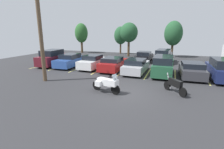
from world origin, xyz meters
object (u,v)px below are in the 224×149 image
(motorcycle_second, at_px, (175,85))
(car_far_grey, at_px, (163,56))
(car_blue, at_px, (71,61))
(car_white, at_px, (93,62))
(car_charcoal, at_px, (192,70))
(car_red, at_px, (113,64))
(car_green, at_px, (163,66))
(car_far_black, at_px, (144,57))
(car_maroon, at_px, (53,58))
(car_silver, at_px, (136,66))
(utility_pole, at_px, (40,31))
(car_navy, at_px, (222,69))
(motorcycle_touring, at_px, (107,83))

(motorcycle_second, height_order, car_far_grey, car_far_grey)
(car_blue, distance_m, car_far_grey, 12.26)
(car_white, height_order, car_charcoal, car_white)
(motorcycle_second, xyz_separation_m, car_red, (-6.27, 5.26, 0.15))
(car_charcoal, bearing_deg, car_red, 177.02)
(car_green, height_order, car_far_black, car_green)
(car_maroon, bearing_deg, car_silver, -1.38)
(car_blue, distance_m, car_white, 2.96)
(utility_pole, bearing_deg, car_far_black, 63.39)
(car_green, relative_size, car_far_grey, 1.03)
(car_navy, bearing_deg, car_far_grey, 126.58)
(car_charcoal, bearing_deg, car_navy, 1.40)
(motorcycle_touring, xyz_separation_m, car_silver, (0.71, 6.40, 0.05))
(car_far_grey, bearing_deg, car_maroon, -151.76)
(motorcycle_touring, distance_m, car_red, 6.94)
(car_silver, height_order, utility_pole, utility_pole)
(car_blue, xyz_separation_m, car_red, (5.47, -0.13, -0.03))
(car_navy, bearing_deg, car_far_black, 137.50)
(motorcycle_touring, bearing_deg, utility_pole, 171.98)
(motorcycle_second, distance_m, car_blue, 12.92)
(car_maroon, bearing_deg, car_far_black, 34.35)
(car_red, relative_size, utility_pole, 0.58)
(car_red, relative_size, car_far_black, 1.04)
(car_charcoal, bearing_deg, car_white, 176.82)
(car_green, xyz_separation_m, utility_pole, (-9.37, -5.47, 3.23))
(car_green, relative_size, car_navy, 1.00)
(car_red, bearing_deg, car_charcoal, -2.98)
(motorcycle_touring, relative_size, car_navy, 0.46)
(motorcycle_touring, height_order, car_green, car_green)
(motorcycle_touring, relative_size, car_far_black, 0.50)
(motorcycle_second, relative_size, car_far_black, 0.38)
(car_red, relative_size, car_navy, 0.97)
(utility_pole, bearing_deg, motorcycle_second, 3.20)
(motorcycle_touring, height_order, utility_pole, utility_pole)
(car_blue, relative_size, car_red, 1.02)
(car_blue, relative_size, car_charcoal, 1.11)
(car_far_grey, bearing_deg, car_far_black, 177.98)
(motorcycle_touring, xyz_separation_m, car_maroon, (-9.77, 6.65, 0.30))
(car_white, bearing_deg, car_blue, -179.25)
(car_charcoal, distance_m, car_navy, 2.39)
(motorcycle_touring, bearing_deg, car_white, 122.46)
(motorcycle_second, height_order, car_green, car_green)
(car_silver, bearing_deg, car_far_grey, 72.37)
(car_silver, bearing_deg, car_maroon, 178.62)
(motorcycle_second, bearing_deg, car_silver, 126.72)
(car_far_black, bearing_deg, car_green, -67.61)
(car_green, distance_m, car_navy, 4.90)
(car_maroon, relative_size, car_red, 1.00)
(car_green, bearing_deg, car_maroon, 178.56)
(car_charcoal, distance_m, car_far_grey, 7.77)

